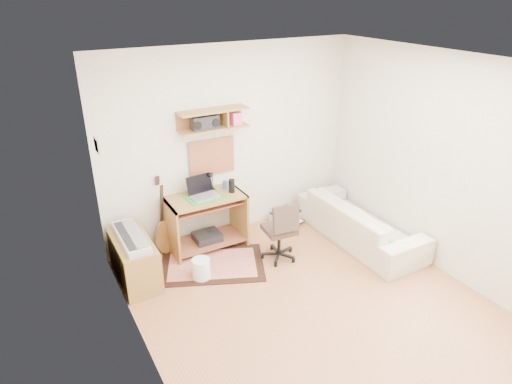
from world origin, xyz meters
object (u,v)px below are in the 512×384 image
desk (206,222)px  task_chair (279,229)px  cabinet (134,260)px  printer (286,216)px  sofa (361,215)px

desk → task_chair: 0.99m
cabinet → printer: 2.40m
desk → task_chair: task_chair is taller
task_chair → printer: (0.62, 0.79, -0.33)m
sofa → printer: bearing=32.1°
desk → cabinet: desk is taller
printer → cabinet: bearing=170.0°
task_chair → desk: bearing=140.9°
task_chair → printer: task_chair is taller
task_chair → sofa: bearing=-0.9°
cabinet → printer: (2.37, 0.36, -0.19)m
printer → task_chair: bearing=-146.5°
task_chair → printer: size_ratio=2.00×
sofa → cabinet: bearing=78.8°
desk → task_chair: bearing=-45.4°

